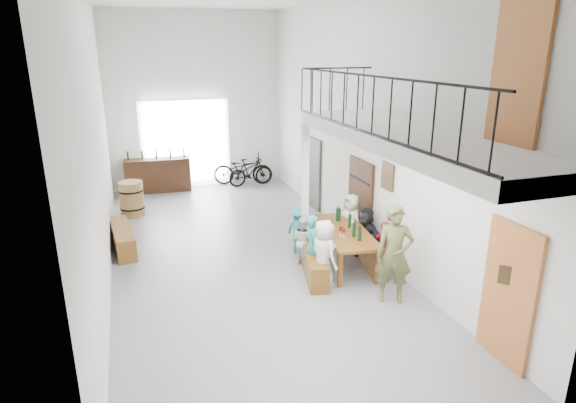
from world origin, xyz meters
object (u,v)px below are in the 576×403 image
object	(u,v)px
side_bench	(123,238)
bench_inner	(312,257)
host_standing	(394,255)
tasting_table	(345,234)
serving_counter	(158,175)
oak_barrel	(132,199)
bicycle_near	(243,169)

from	to	relation	value
side_bench	bench_inner	bearing A→B (deg)	-32.41
bench_inner	host_standing	world-z (taller)	host_standing
tasting_table	bench_inner	distance (m)	0.83
serving_counter	host_standing	bearing A→B (deg)	-64.94
bench_inner	tasting_table	bearing A→B (deg)	7.70
bench_inner	serving_counter	xyz separation A→B (m)	(-2.56, 6.84, 0.27)
oak_barrel	bicycle_near	bearing A→B (deg)	30.86
side_bench	serving_counter	xyz separation A→B (m)	(1.13, 4.50, 0.27)
side_bench	oak_barrel	distance (m)	2.33
oak_barrel	bicycle_near	distance (m)	4.20
tasting_table	side_bench	world-z (taller)	tasting_table
oak_barrel	bench_inner	bearing A→B (deg)	-53.68
bench_inner	oak_barrel	world-z (taller)	oak_barrel
serving_counter	host_standing	xyz separation A→B (m)	(3.45, -8.52, 0.37)
serving_counter	bicycle_near	world-z (taller)	serving_counter
tasting_table	serving_counter	distance (m)	7.64
bench_inner	oak_barrel	distance (m)	5.76
tasting_table	host_standing	xyz separation A→B (m)	(0.20, -1.61, 0.19)
tasting_table	host_standing	size ratio (longest dim) A/B	1.25
bench_inner	oak_barrel	bearing A→B (deg)	139.59
oak_barrel	host_standing	xyz separation A→B (m)	(4.31, -6.31, 0.42)
bench_inner	serving_counter	distance (m)	7.31
oak_barrel	serving_counter	size ratio (longest dim) A/B	0.48
tasting_table	side_bench	bearing A→B (deg)	158.81
bench_inner	bicycle_near	size ratio (longest dim) A/B	1.16
bench_inner	oak_barrel	xyz separation A→B (m)	(-3.41, 4.64, 0.22)
tasting_table	oak_barrel	size ratio (longest dim) A/B	2.35
side_bench	host_standing	size ratio (longest dim) A/B	1.01
bicycle_near	side_bench	bearing A→B (deg)	154.49
tasting_table	oak_barrel	distance (m)	6.25
tasting_table	serving_counter	xyz separation A→B (m)	(-3.25, 6.91, -0.18)
side_bench	bicycle_near	world-z (taller)	bicycle_near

